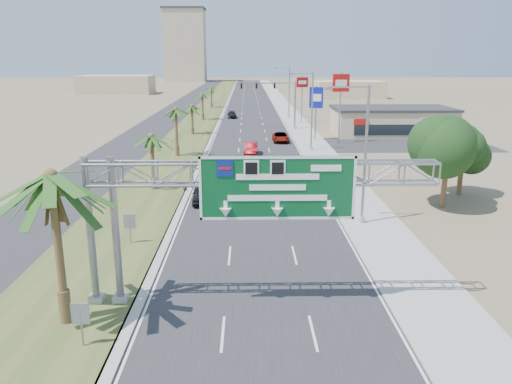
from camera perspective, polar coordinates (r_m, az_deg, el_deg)
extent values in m
cube|color=#28282B|center=(123.21, -0.61, 9.62)|extent=(12.00, 300.00, 0.02)
cube|color=#9E9B93|center=(123.56, 3.39, 9.63)|extent=(4.00, 300.00, 0.10)
cube|color=#3A4C21|center=(123.54, -5.32, 9.59)|extent=(7.00, 300.00, 0.12)
cube|color=#28282B|center=(124.26, -8.58, 9.50)|extent=(8.00, 300.00, 0.02)
cylinder|color=gray|center=(24.86, -15.73, -4.49)|extent=(0.36, 0.36, 7.40)
cylinder|color=gray|center=(25.19, -18.38, -4.45)|extent=(0.36, 0.36, 7.40)
cube|color=#9E9B93|center=(26.21, -15.18, -11.72)|extent=(0.70, 0.70, 0.40)
cube|color=#9E9B93|center=(26.53, -17.74, -11.60)|extent=(0.70, 0.70, 0.40)
cube|color=#084B22|center=(22.95, 2.46, 0.46)|extent=(7.20, 0.12, 3.00)
cube|color=navy|center=(22.63, -3.58, 2.71)|extent=(0.75, 0.03, 0.75)
cone|color=white|center=(23.19, 2.44, -2.34)|extent=(0.56, 0.56, 0.45)
cylinder|color=brown|center=(23.75, -21.59, -6.46)|extent=(0.36, 0.36, 7.00)
cylinder|color=brown|center=(24.81, -20.99, -12.19)|extent=(0.54, 0.54, 1.68)
cylinder|color=brown|center=(46.41, -11.72, 3.23)|extent=(0.36, 0.36, 5.00)
cylinder|color=brown|center=(46.83, -11.59, 0.96)|extent=(0.54, 0.54, 1.20)
cylinder|color=brown|center=(61.89, -9.07, 6.66)|extent=(0.36, 0.36, 5.80)
cylinder|color=brown|center=(62.25, -8.99, 4.65)|extent=(0.54, 0.54, 1.39)
cylinder|color=brown|center=(79.69, -7.29, 8.11)|extent=(0.36, 0.36, 4.50)
cylinder|color=brown|center=(79.91, -7.25, 6.89)|extent=(0.54, 0.54, 1.08)
cylinder|color=brown|center=(98.45, -6.12, 9.66)|extent=(0.36, 0.36, 5.20)
cylinder|color=brown|center=(98.66, -6.09, 8.52)|extent=(0.54, 0.54, 1.25)
cylinder|color=brown|center=(123.30, -5.11, 10.68)|extent=(0.36, 0.36, 4.80)
cylinder|color=brown|center=(123.46, -5.09, 9.84)|extent=(0.54, 0.54, 1.15)
cylinder|color=gray|center=(36.28, 12.39, 3.96)|extent=(0.20, 0.20, 10.00)
cylinder|color=gray|center=(35.39, 10.58, 11.70)|extent=(2.80, 0.12, 0.12)
cube|color=slate|center=(35.15, 8.29, 11.61)|extent=(0.50, 0.22, 0.18)
cylinder|color=#9E9B93|center=(37.47, 11.98, -3.19)|extent=(0.44, 0.44, 0.50)
cylinder|color=gray|center=(65.54, 6.42, 9.06)|extent=(0.20, 0.20, 10.00)
cylinder|color=gray|center=(65.05, 5.29, 13.33)|extent=(2.80, 0.12, 0.12)
cube|color=slate|center=(64.91, 4.02, 13.26)|extent=(0.50, 0.22, 0.18)
cylinder|color=#9E9B93|center=(66.20, 6.30, 4.97)|extent=(0.44, 0.44, 0.50)
cylinder|color=gray|center=(101.22, 3.81, 11.23)|extent=(0.20, 0.20, 10.00)
cylinder|color=gray|center=(100.90, 3.04, 13.98)|extent=(2.80, 0.12, 0.12)
cube|color=slate|center=(100.82, 2.22, 13.93)|extent=(0.50, 0.22, 0.18)
cylinder|color=#9E9B93|center=(101.65, 3.76, 8.55)|extent=(0.44, 0.44, 0.50)
cylinder|color=gray|center=(85.38, 4.49, 9.82)|extent=(0.28, 0.28, 8.00)
cylinder|color=gray|center=(84.80, 1.09, 12.34)|extent=(10.00, 0.18, 0.18)
cube|color=black|center=(84.69, 2.13, 12.05)|extent=(0.32, 0.18, 0.95)
cube|color=black|center=(84.58, 0.06, 12.06)|extent=(0.32, 0.18, 0.95)
cube|color=black|center=(84.57, -1.67, 12.05)|extent=(0.32, 0.18, 0.95)
sphere|color=red|center=(84.55, 2.14, 12.25)|extent=(0.22, 0.22, 0.22)
imported|color=black|center=(85.16, 4.53, 11.83)|extent=(0.16, 0.16, 0.60)
cylinder|color=#9E9B93|center=(85.80, 4.43, 7.36)|extent=(0.56, 0.56, 0.60)
cube|color=tan|center=(82.49, 15.24, 7.76)|extent=(18.00, 10.00, 4.00)
cylinder|color=brown|center=(42.92, 20.73, 0.85)|extent=(0.44, 0.44, 3.90)
sphere|color=black|center=(42.40, 21.06, 4.25)|extent=(4.50, 4.50, 4.50)
cylinder|color=brown|center=(47.73, 22.33, 1.68)|extent=(0.44, 0.44, 3.30)
sphere|color=black|center=(47.31, 22.59, 4.27)|extent=(3.50, 3.50, 3.50)
cylinder|color=gray|center=(22.68, -19.29, -14.55)|extent=(0.08, 0.08, 1.80)
cube|color=slate|center=(22.35, -19.44, -12.98)|extent=(0.75, 0.06, 0.95)
cylinder|color=gray|center=(33.40, -14.19, -4.42)|extent=(0.08, 0.08, 1.80)
cube|color=slate|center=(33.18, -14.26, -3.28)|extent=(0.75, 0.06, 0.95)
cube|color=tan|center=(264.54, -8.09, 16.20)|extent=(20.00, 16.00, 35.00)
cube|color=tan|center=(178.41, -15.67, 11.74)|extent=(24.00, 14.00, 6.00)
cube|color=tan|center=(156.01, 10.62, 11.44)|extent=(20.00, 12.00, 5.00)
imported|color=black|center=(42.10, -6.13, -0.24)|extent=(1.94, 4.29, 1.43)
imported|color=maroon|center=(62.69, -0.58, 4.97)|extent=(1.78, 4.69, 1.53)
imported|color=gray|center=(72.42, 2.84, 6.25)|extent=(2.24, 4.83, 1.34)
imported|color=black|center=(101.85, -2.77, 8.80)|extent=(2.05, 4.52, 1.29)
cylinder|color=gray|center=(71.69, 9.57, 9.39)|extent=(0.20, 0.20, 9.82)
cube|color=red|center=(71.43, 9.69, 12.19)|extent=(2.41, 0.77, 2.40)
cube|color=white|center=(71.26, 9.72, 12.18)|extent=(1.66, 0.37, 0.84)
cylinder|color=gray|center=(74.38, 6.85, 8.94)|extent=(0.20, 0.20, 7.89)
cube|color=#101A96|center=(74.17, 6.90, 10.66)|extent=(2.02, 0.72, 3.00)
cube|color=white|center=(74.00, 6.92, 10.65)|extent=(1.38, 0.34, 1.05)
cylinder|color=gray|center=(94.42, 5.27, 10.47)|extent=(0.20, 0.20, 8.52)
cube|color=#B20E0F|center=(94.22, 5.32, 12.38)|extent=(2.19, 0.92, 1.80)
cube|color=white|center=(94.04, 5.33, 12.37)|extent=(1.49, 0.48, 0.63)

